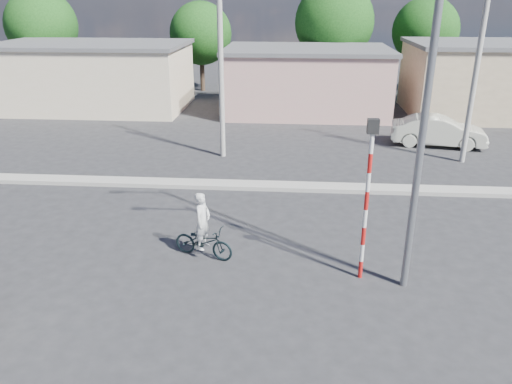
# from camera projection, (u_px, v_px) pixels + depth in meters

# --- Properties ---
(ground_plane) EXTENTS (120.00, 120.00, 0.00)m
(ground_plane) POSITION_uv_depth(u_px,v_px,m) (236.00, 304.00, 12.33)
(ground_plane) COLOR #29282B
(ground_plane) RESTS_ON ground
(median) EXTENTS (40.00, 0.80, 0.16)m
(median) POSITION_uv_depth(u_px,v_px,m) (259.00, 186.00, 19.71)
(median) COLOR #99968E
(median) RESTS_ON ground
(bicycle) EXTENTS (1.94, 1.18, 0.96)m
(bicycle) POSITION_uv_depth(u_px,v_px,m) (204.00, 242.00, 14.37)
(bicycle) COLOR black
(bicycle) RESTS_ON ground
(cyclist) EXTENTS (0.58, 0.71, 1.69)m
(cyclist) POSITION_uv_depth(u_px,v_px,m) (203.00, 230.00, 14.24)
(cyclist) COLOR silver
(cyclist) RESTS_ON ground
(car_cream) EXTENTS (4.76, 2.30, 1.50)m
(car_cream) POSITION_uv_depth(u_px,v_px,m) (438.00, 131.00, 24.93)
(car_cream) COLOR beige
(car_cream) RESTS_ON ground
(traffic_pole) EXTENTS (0.28, 0.18, 4.36)m
(traffic_pole) POSITION_uv_depth(u_px,v_px,m) (368.00, 188.00, 12.52)
(traffic_pole) COLOR red
(traffic_pole) RESTS_ON ground
(streetlight) EXTENTS (2.34, 0.22, 9.00)m
(streetlight) POSITION_uv_depth(u_px,v_px,m) (420.00, 97.00, 11.30)
(streetlight) COLOR slate
(streetlight) RESTS_ON ground
(building_row) EXTENTS (37.80, 7.30, 4.44)m
(building_row) POSITION_uv_depth(u_px,v_px,m) (292.00, 78.00, 31.84)
(building_row) COLOR beige
(building_row) RESTS_ON ground
(tree_row) EXTENTS (34.13, 7.32, 8.10)m
(tree_row) POSITION_uv_depth(u_px,v_px,m) (249.00, 27.00, 37.22)
(tree_row) COLOR #38281E
(tree_row) RESTS_ON ground
(utility_poles) EXTENTS (35.40, 0.24, 8.00)m
(utility_poles) POSITION_uv_depth(u_px,v_px,m) (340.00, 70.00, 21.70)
(utility_poles) COLOR #99968E
(utility_poles) RESTS_ON ground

